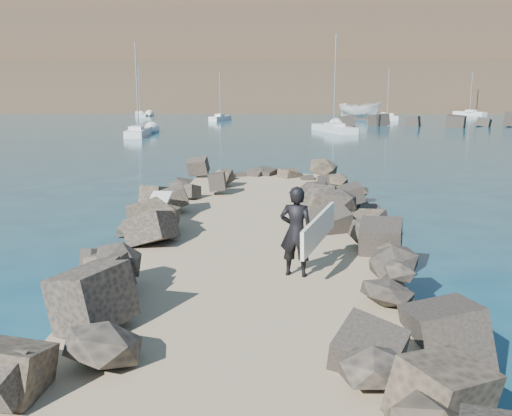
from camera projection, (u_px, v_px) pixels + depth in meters
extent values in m
plane|color=#0F384C|center=(257.00, 256.00, 15.11)|extent=(800.00, 800.00, 0.00)
cube|color=#8C7759|center=(254.00, 268.00, 13.09)|extent=(6.00, 26.00, 0.60)
cube|color=#272421|center=(134.00, 252.00, 13.64)|extent=(2.60, 22.00, 1.00)
cube|color=black|center=(378.00, 255.00, 13.44)|extent=(2.60, 22.00, 1.00)
cube|color=#2D4919|center=(309.00, 49.00, 168.06)|extent=(360.00, 140.00, 32.00)
cube|color=silver|center=(155.00, 212.00, 15.60)|extent=(0.57, 2.24, 0.07)
imported|color=silver|center=(359.00, 110.00, 85.88)|extent=(6.99, 5.02, 2.53)
imported|color=black|center=(296.00, 231.00, 11.45)|extent=(0.76, 0.59, 1.84)
cube|color=beige|center=(319.00, 229.00, 11.43)|extent=(0.84, 2.18, 0.72)
cube|color=silver|center=(140.00, 115.00, 92.20)|extent=(3.17, 6.89, 0.80)
cylinder|color=gray|center=(139.00, 90.00, 91.37)|extent=(0.12, 0.12, 7.41)
cube|color=silver|center=(139.00, 112.00, 91.33)|extent=(1.53, 2.10, 0.44)
cube|color=silver|center=(470.00, 114.00, 98.17)|extent=(4.48, 5.80, 0.80)
cylinder|color=gray|center=(471.00, 92.00, 97.42)|extent=(0.12, 0.12, 6.69)
cube|color=silver|center=(471.00, 111.00, 97.48)|extent=(1.75, 1.96, 0.44)
cube|color=silver|center=(220.00, 119.00, 81.39)|extent=(2.83, 5.72, 0.80)
cylinder|color=gray|center=(220.00, 94.00, 80.69)|extent=(0.12, 0.12, 6.17)
cube|color=silver|center=(220.00, 115.00, 80.66)|extent=(1.32, 1.76, 0.44)
cube|color=silver|center=(387.00, 118.00, 83.95)|extent=(2.06, 6.42, 0.80)
cylinder|color=gray|center=(388.00, 92.00, 83.18)|extent=(0.12, 0.12, 6.94)
cube|color=silver|center=(388.00, 115.00, 83.11)|extent=(1.19, 1.86, 0.44)
cube|color=silver|center=(139.00, 133.00, 54.63)|extent=(2.22, 7.43, 0.80)
cylinder|color=gray|center=(137.00, 86.00, 53.74)|extent=(0.12, 0.12, 8.05)
cube|color=silver|center=(136.00, 128.00, 53.67)|extent=(1.34, 2.14, 0.44)
cube|color=silver|center=(334.00, 129.00, 59.49)|extent=(4.14, 8.58, 0.80)
cylinder|color=gray|center=(335.00, 81.00, 58.48)|extent=(0.12, 0.12, 9.24)
cube|color=silver|center=(335.00, 125.00, 58.45)|extent=(1.95, 2.64, 0.44)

